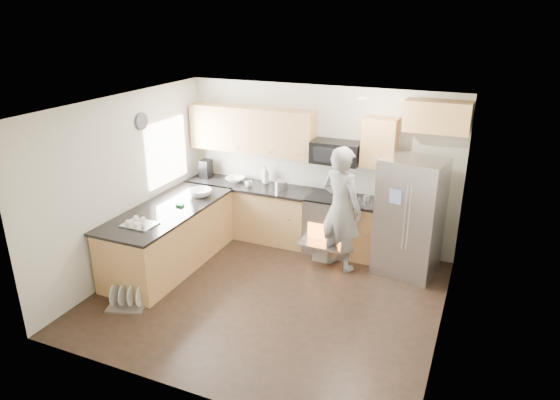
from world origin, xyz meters
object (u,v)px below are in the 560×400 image
at_px(dish_rack, 128,301).
at_px(refrigerator, 409,217).
at_px(stove_range, 332,211).
at_px(person, 341,209).

bearing_deg(dish_rack, refrigerator, 37.11).
bearing_deg(stove_range, dish_rack, -126.26).
bearing_deg(refrigerator, person, -155.33).
xyz_separation_m(refrigerator, person, (-0.95, -0.25, 0.07)).
bearing_deg(person, dish_rack, 65.92).
height_order(stove_range, refrigerator, stove_range).
bearing_deg(person, stove_range, -37.62).
xyz_separation_m(stove_range, refrigerator, (1.24, -0.24, 0.20)).
bearing_deg(dish_rack, stove_range, 53.74).
relative_size(person, dish_rack, 3.24).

